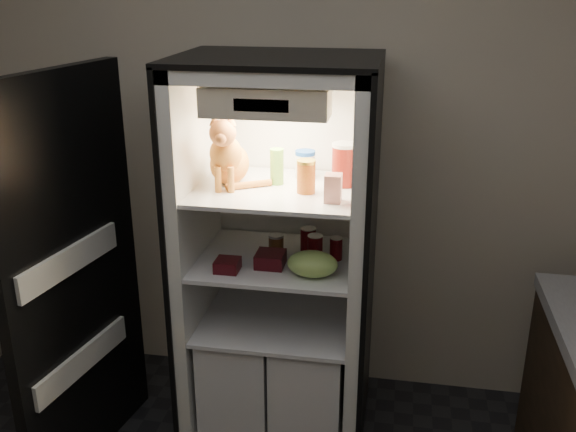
% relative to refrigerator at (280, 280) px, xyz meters
% --- Properties ---
extents(room_shell, '(3.60, 3.60, 3.60)m').
position_rel_refrigerator_xyz_m(room_shell, '(0.00, -1.38, 0.83)').
color(room_shell, white).
rests_on(room_shell, floor).
extents(refrigerator, '(0.90, 0.72, 1.88)m').
position_rel_refrigerator_xyz_m(refrigerator, '(0.00, 0.00, 0.00)').
color(refrigerator, white).
rests_on(refrigerator, floor).
extents(fridge_door, '(0.21, 0.87, 1.85)m').
position_rel_refrigerator_xyz_m(fridge_door, '(-0.85, -0.43, 0.12)').
color(fridge_door, black).
rests_on(fridge_door, floor).
extents(tabby_cat, '(0.31, 0.34, 0.36)m').
position_rel_refrigerator_xyz_m(tabby_cat, '(-0.22, -0.07, 0.63)').
color(tabby_cat, '#CE611A').
rests_on(tabby_cat, refrigerator).
extents(parmesan_shaker, '(0.06, 0.06, 0.17)m').
position_rel_refrigerator_xyz_m(parmesan_shaker, '(-0.01, -0.01, 0.58)').
color(parmesan_shaker, green).
rests_on(parmesan_shaker, refrigerator).
extents(mayo_tub, '(0.10, 0.10, 0.13)m').
position_rel_refrigerator_xyz_m(mayo_tub, '(0.11, 0.10, 0.57)').
color(mayo_tub, white).
rests_on(mayo_tub, refrigerator).
extents(salsa_jar, '(0.08, 0.08, 0.15)m').
position_rel_refrigerator_xyz_m(salsa_jar, '(0.14, -0.11, 0.57)').
color(salsa_jar, maroon).
rests_on(salsa_jar, refrigerator).
extents(pepper_jar, '(0.12, 0.12, 0.20)m').
position_rel_refrigerator_xyz_m(pepper_jar, '(0.30, 0.03, 0.60)').
color(pepper_jar, maroon).
rests_on(pepper_jar, refrigerator).
extents(cream_carton, '(0.07, 0.07, 0.12)m').
position_rel_refrigerator_xyz_m(cream_carton, '(0.28, -0.22, 0.56)').
color(cream_carton, silver).
rests_on(cream_carton, refrigerator).
extents(soda_can_a, '(0.07, 0.07, 0.14)m').
position_rel_refrigerator_xyz_m(soda_can_a, '(0.14, -0.00, 0.22)').
color(soda_can_a, black).
rests_on(soda_can_a, refrigerator).
extents(soda_can_b, '(0.06, 0.06, 0.11)m').
position_rel_refrigerator_xyz_m(soda_can_b, '(0.28, -0.03, 0.20)').
color(soda_can_b, black).
rests_on(soda_can_b, refrigerator).
extents(soda_can_c, '(0.07, 0.07, 0.13)m').
position_rel_refrigerator_xyz_m(soda_can_c, '(0.18, -0.07, 0.21)').
color(soda_can_c, black).
rests_on(soda_can_c, refrigerator).
extents(condiment_jar, '(0.07, 0.07, 0.10)m').
position_rel_refrigerator_xyz_m(condiment_jar, '(-0.01, -0.02, 0.20)').
color(condiment_jar, brown).
rests_on(condiment_jar, refrigerator).
extents(grape_bag, '(0.23, 0.17, 0.11)m').
position_rel_refrigerator_xyz_m(grape_bag, '(0.19, -0.23, 0.21)').
color(grape_bag, '#9BD161').
rests_on(grape_bag, refrigerator).
extents(berry_box_left, '(0.11, 0.11, 0.05)m').
position_rel_refrigerator_xyz_m(berry_box_left, '(-0.19, -0.24, 0.18)').
color(berry_box_left, '#4B0C12').
rests_on(berry_box_left, refrigerator).
extents(berry_box_right, '(0.13, 0.13, 0.07)m').
position_rel_refrigerator_xyz_m(berry_box_right, '(-0.01, -0.16, 0.18)').
color(berry_box_right, '#4B0C12').
rests_on(berry_box_right, refrigerator).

